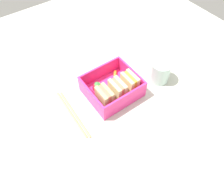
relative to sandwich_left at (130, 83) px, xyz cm
name	(u,v)px	position (x,y,z in cm)	size (l,w,h in cm)	color
ground_plane	(112,94)	(4.51, -2.70, -5.19)	(120.00, 120.00, 2.00)	beige
bento_tray	(112,91)	(4.51, -2.70, -3.59)	(15.32, 13.80, 1.20)	#EE3082
bento_rim	(112,85)	(4.51, -2.70, -0.60)	(15.32, 13.80, 4.79)	#EE3082
sandwich_left	(130,83)	(0.00, 0.00, 0.00)	(3.16, 5.40, 5.98)	beige
sandwich_center_left	(117,90)	(4.51, 0.00, 0.00)	(3.16, 5.40, 5.98)	beige
sandwich_center	(105,97)	(9.01, 0.00, 0.00)	(3.16, 5.40, 5.98)	tan
carrot_stick_far_left	(115,77)	(0.83, -6.16, -2.48)	(1.02, 1.02, 4.77)	orange
strawberry_far_left	(98,87)	(8.17, -5.02, -1.31)	(3.11, 3.11, 3.71)	red
chopstick_pair	(72,113)	(18.23, -3.21, -3.84)	(2.03, 18.11, 0.70)	tan
drinking_glass	(160,72)	(-11.01, 1.63, -0.65)	(6.28, 6.28, 7.07)	silver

